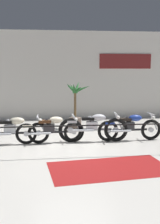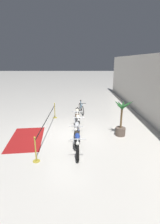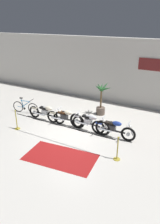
# 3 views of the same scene
# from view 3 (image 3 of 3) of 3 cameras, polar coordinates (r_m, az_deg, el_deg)

# --- Properties ---
(ground_plane) EXTENTS (120.00, 120.00, 0.00)m
(ground_plane) POSITION_cam_3_polar(r_m,az_deg,el_deg) (10.99, -2.09, -5.34)
(ground_plane) COLOR silver
(back_wall) EXTENTS (28.00, 0.29, 4.20)m
(back_wall) POSITION_cam_3_polar(r_m,az_deg,el_deg) (14.61, 8.48, 10.52)
(back_wall) COLOR silver
(back_wall) RESTS_ON ground
(motorcycle_cream_0) EXTENTS (2.39, 0.62, 0.93)m
(motorcycle_cream_0) POSITION_cam_3_polar(r_m,az_deg,el_deg) (12.16, -8.80, -0.24)
(motorcycle_cream_0) COLOR black
(motorcycle_cream_0) RESTS_ON ground
(motorcycle_cream_1) EXTENTS (2.24, 0.62, 0.92)m
(motorcycle_cream_1) POSITION_cam_3_polar(r_m,az_deg,el_deg) (11.52, -3.84, -1.40)
(motorcycle_cream_1) COLOR black
(motorcycle_cream_1) RESTS_ON ground
(motorcycle_silver_2) EXTENTS (2.32, 0.62, 0.98)m
(motorcycle_silver_2) POSITION_cam_3_polar(r_m,az_deg,el_deg) (10.86, 2.43, -2.82)
(motorcycle_silver_2) COLOR black
(motorcycle_silver_2) RESTS_ON ground
(motorcycle_blue_3) EXTENTS (2.21, 0.62, 0.93)m
(motorcycle_blue_3) POSITION_cam_3_polar(r_m,az_deg,el_deg) (10.45, 8.61, -4.33)
(motorcycle_blue_3) COLOR black
(motorcycle_blue_3) RESTS_ON ground
(bicycle) EXTENTS (1.67, 0.51, 0.94)m
(bicycle) POSITION_cam_3_polar(r_m,az_deg,el_deg) (13.49, -14.07, 1.26)
(bicycle) COLOR black
(bicycle) RESTS_ON ground
(potted_palm_left_of_row) EXTENTS (1.03, 0.95, 1.99)m
(potted_palm_left_of_row) POSITION_cam_3_polar(r_m,az_deg,el_deg) (12.75, 5.56, 3.09)
(potted_palm_left_of_row) COLOR brown
(potted_palm_left_of_row) RESTS_ON ground
(stanchion_far_left) EXTENTS (5.46, 0.28, 1.05)m
(stanchion_far_left) POSITION_cam_3_polar(r_m,az_deg,el_deg) (10.50, -10.24, -3.12)
(stanchion_far_left) COLOR gold
(stanchion_far_left) RESTS_ON ground
(stanchion_mid_left) EXTENTS (0.28, 0.28, 1.05)m
(stanchion_mid_left) POSITION_cam_3_polar(r_m,az_deg,el_deg) (8.97, 9.71, -10.24)
(stanchion_mid_left) COLOR gold
(stanchion_mid_left) RESTS_ON ground
(floor_banner) EXTENTS (3.09, 1.91, 0.01)m
(floor_banner) POSITION_cam_3_polar(r_m,az_deg,el_deg) (9.21, -5.13, -11.66)
(floor_banner) COLOR maroon
(floor_banner) RESTS_ON ground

